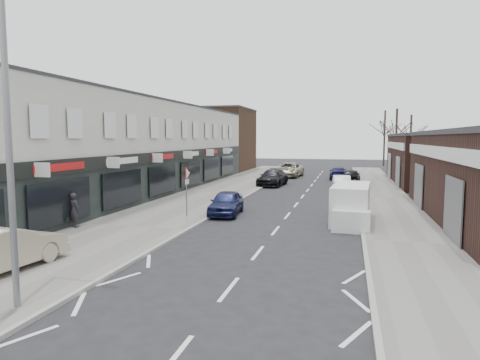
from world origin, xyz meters
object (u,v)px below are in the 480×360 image
Objects in this scene: warning_sign at (187,177)px; parked_car_right_a at (341,183)px; white_van at (351,205)px; parked_car_left_c at (289,170)px; parked_car_left_a at (226,203)px; parked_car_right_c at (338,173)px; parked_car_left_b at (273,178)px; pedestrian at (74,210)px; parked_car_right_b at (351,176)px; sedan_on_pavement at (2,249)px; street_lamp at (14,125)px.

parked_car_right_a is (7.84, 14.61, -1.56)m from warning_sign.
parked_car_left_c is at bearing 108.69° from white_van.
parked_car_left_a is 0.89× the size of parked_car_right_c.
pedestrian is at bearing -101.15° from parked_car_left_b.
parked_car_left_c is (0.21, 24.39, 0.12)m from parked_car_left_a.
parked_car_right_b is at bearing 33.39° from parked_car_left_b.
warning_sign is 16.65m from parked_car_right_a.
parked_car_right_c is (5.62, 22.89, -0.03)m from parked_car_left_a.
parked_car_right_b is at bearing 106.48° from parked_car_right_c.
parked_car_right_b is (0.81, 5.91, 0.05)m from parked_car_right_a.
parked_car_left_b is at bearing -23.11° from parked_car_right_a.
parked_car_right_a is 0.87× the size of parked_car_right_c.
parked_car_left_c is (4.12, 36.34, -0.04)m from sedan_on_pavement.
parked_car_left_a is (5.80, 5.62, -0.26)m from pedestrian.
parked_car_right_a is (5.88, -11.27, -0.15)m from parked_car_left_c.
street_lamp is at bearing 142.13° from pedestrian.
pedestrian is at bearing -154.74° from white_van.
pedestrian is (-1.89, 6.34, 0.11)m from sedan_on_pavement.
white_van is 1.32× the size of parked_car_right_a.
parked_car_right_c is (7.38, 24.39, -1.56)m from warning_sign.
parked_car_left_c reaches higher than parked_car_right_a.
warning_sign is 0.68× the size of parked_car_left_a.
street_lamp is at bearing 80.74° from parked_car_right_b.
parked_car_left_a is (1.13, 14.29, -3.95)m from street_lamp.
parked_car_left_b is at bearing 33.26° from parked_car_right_b.
pedestrian is 0.42× the size of parked_car_right_a.
parked_car_left_b is 1.30× the size of parked_car_right_a.
sedan_on_pavement is at bearing 130.42° from pedestrian.
white_van is 1.26× the size of parked_car_right_b.
pedestrian is 8.08m from parked_car_left_a.
warning_sign reaches higher than parked_car_left_b.
parked_car_left_b is at bearing 87.82° from street_lamp.
warning_sign is 1.65× the size of pedestrian.
white_van is 1.29× the size of parked_car_left_a.
white_van reaches higher than parked_car_left_a.
parked_car_left_a is 14.46m from parked_car_right_a.
pedestrian is (-12.60, -4.91, 0.02)m from white_van.
sedan_on_pavement is at bearing -92.38° from parked_car_left_c.
street_lamp reaches higher than parked_car_left_b.
parked_car_right_b is at bearing 67.12° from warning_sign.
parked_car_left_b reaches higher than parked_car_left_a.
white_van is 25.94m from parked_car_left_c.
street_lamp is 5.25m from sedan_on_pavement.
sedan_on_pavement reaches higher than parked_car_left_a.
pedestrian reaches higher than parked_car_right_a.
parked_car_right_b is at bearing -34.61° from parked_car_left_c.
parked_car_left_c is at bearing -17.23° from parked_car_right_c.
parked_car_left_a is 23.57m from parked_car_right_c.
pedestrian is at bearing -140.78° from parked_car_left_a.
parked_car_left_a reaches higher than parked_car_right_c.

